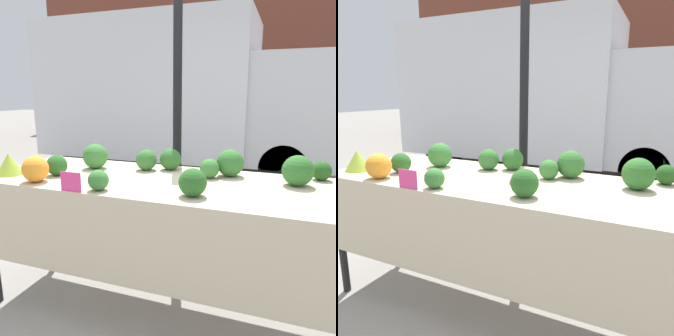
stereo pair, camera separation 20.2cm
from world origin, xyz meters
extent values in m
plane|color=gray|center=(0.00, 0.00, 0.00)|extent=(40.00, 40.00, 0.00)
cube|color=brown|center=(0.00, 9.18, 2.45)|extent=(16.00, 0.60, 4.91)
cylinder|color=black|center=(-0.15, 0.64, 1.19)|extent=(0.07, 0.07, 2.37)
cube|color=silver|center=(-1.76, 3.91, 1.48)|extent=(3.74, 1.97, 2.33)
cube|color=silver|center=(0.80, 3.91, 1.15)|extent=(1.38, 1.81, 1.68)
cylinder|color=black|center=(0.66, 3.11, 0.35)|extent=(0.69, 0.22, 0.69)
cylinder|color=black|center=(0.66, 4.70, 0.35)|extent=(0.69, 0.22, 0.69)
cylinder|color=black|center=(-2.79, 3.11, 0.35)|extent=(0.69, 0.22, 0.69)
cylinder|color=black|center=(-2.79, 4.70, 0.35)|extent=(0.69, 0.22, 0.69)
cube|color=beige|center=(0.00, 0.00, 0.87)|extent=(2.38, 0.83, 0.03)
cube|color=beige|center=(0.00, -0.41, 0.61)|extent=(2.38, 0.01, 0.49)
cylinder|color=black|center=(-1.13, 0.35, 0.43)|extent=(0.05, 0.05, 0.86)
sphere|color=orange|center=(-0.75, -0.31, 0.97)|extent=(0.16, 0.16, 0.16)
cone|color=#93B238|center=(-1.05, -0.22, 0.96)|extent=(0.18, 0.18, 0.14)
sphere|color=#387533|center=(-0.61, 0.14, 0.98)|extent=(0.18, 0.18, 0.18)
sphere|color=#2D6628|center=(-0.08, 0.28, 0.97)|extent=(0.15, 0.15, 0.15)
sphere|color=#336B2D|center=(-0.24, 0.21, 0.96)|extent=(0.15, 0.15, 0.15)
sphere|color=#2D6628|center=(0.75, 0.15, 0.98)|extent=(0.18, 0.18, 0.18)
sphere|color=#285B23|center=(-0.73, -0.13, 0.96)|extent=(0.14, 0.14, 0.14)
sphere|color=#387533|center=(-0.30, -0.33, 0.95)|extent=(0.12, 0.12, 0.12)
sphere|color=#285B23|center=(0.23, -0.25, 0.97)|extent=(0.15, 0.15, 0.15)
sphere|color=#23511E|center=(0.90, 0.33, 0.95)|extent=(0.12, 0.12, 0.12)
sphere|color=#387533|center=(0.23, 0.15, 0.95)|extent=(0.12, 0.12, 0.12)
sphere|color=#336B2D|center=(0.34, 0.24, 0.98)|extent=(0.18, 0.18, 0.18)
cube|color=#E53D84|center=(-0.43, -0.40, 0.94)|extent=(0.13, 0.01, 0.11)
camera|label=1|loc=(0.68, -1.85, 1.43)|focal=35.00mm
camera|label=2|loc=(0.86, -1.77, 1.43)|focal=35.00mm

